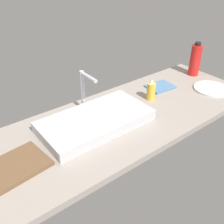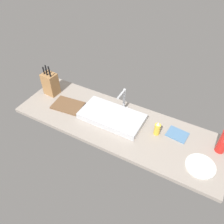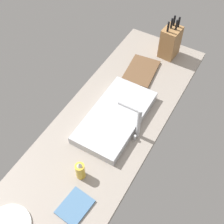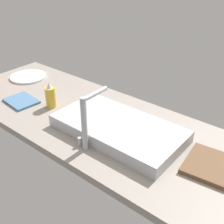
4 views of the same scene
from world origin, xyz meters
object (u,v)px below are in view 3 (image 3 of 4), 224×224
Objects in this scene: soap_bottle at (80,170)px; faucet at (136,120)px; knife_block at (170,42)px; dish_towel at (75,207)px; cutting_board at (141,71)px; sink_basin at (116,117)px.

faucet is at bearing 161.45° from soap_bottle.
knife_block reaches higher than dish_towel.
cutting_board is at bearing -14.25° from knife_block.
knife_block reaches higher than soap_bottle.
sink_basin is at bearing -176.67° from soap_bottle.
sink_basin is 3.38× the size of dish_towel.
faucet is 55.50cm from cutting_board.
knife_block is 1.79× the size of dish_towel.
faucet is at bearing 76.08° from sink_basin.
knife_block is 131.71cm from dish_towel.
soap_bottle reaches higher than cutting_board.
sink_basin is at bearing -103.92° from faucet.
knife_block is at bearing 179.24° from soap_bottle.
cutting_board is at bearing -175.06° from soap_bottle.
cutting_board is at bearing -173.59° from sink_basin.
knife_block is 1.07× the size of cutting_board.
soap_bottle is at bearing 3.93° from knife_block.
faucet reaches higher than cutting_board.
cutting_board is 88.71cm from soap_bottle.
knife_block reaches higher than cutting_board.
cutting_board reaches higher than dish_towel.
faucet is 0.83× the size of cutting_board.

